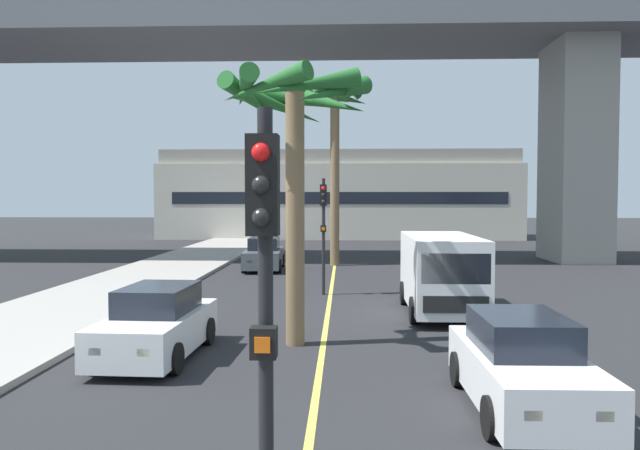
# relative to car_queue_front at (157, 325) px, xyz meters

# --- Properties ---
(lane_stripe_center) EXTENTS (0.14, 56.00, 0.01)m
(lane_stripe_center) POSITION_rel_car_queue_front_xyz_m (3.61, 9.33, -0.72)
(lane_stripe_center) COLOR #DBCC4C
(lane_stripe_center) RESTS_ON ground
(bridge_overpass) EXTENTS (78.46, 8.00, 16.25)m
(bridge_overpass) POSITION_rel_car_queue_front_xyz_m (4.71, 21.52, 12.09)
(bridge_overpass) COLOR slate
(bridge_overpass) RESTS_ON ground
(pier_building_backdrop) EXTENTS (30.60, 8.04, 7.52)m
(pier_building_backdrop) POSITION_rel_car_queue_front_xyz_m (3.61, 41.28, 2.98)
(pier_building_backdrop) COLOR beige
(pier_building_backdrop) RESTS_ON ground
(car_queue_front) EXTENTS (1.95, 4.16, 1.56)m
(car_queue_front) POSITION_rel_car_queue_front_xyz_m (0.00, 0.00, 0.00)
(car_queue_front) COLOR white
(car_queue_front) RESTS_ON ground
(car_queue_second) EXTENTS (1.96, 4.16, 1.56)m
(car_queue_second) POSITION_rel_car_queue_front_xyz_m (0.21, 16.48, 0.00)
(car_queue_second) COLOR #4C5156
(car_queue_second) RESTS_ON ground
(car_queue_third) EXTENTS (1.86, 4.11, 1.56)m
(car_queue_third) POSITION_rel_car_queue_front_xyz_m (7.06, -3.08, 0.00)
(car_queue_third) COLOR white
(car_queue_third) RESTS_ON ground
(delivery_van) EXTENTS (2.19, 5.26, 2.36)m
(delivery_van) POSITION_rel_car_queue_front_xyz_m (7.03, 5.36, 0.57)
(delivery_van) COLOR white
(delivery_van) RESTS_ON ground
(traffic_light_median_near) EXTENTS (0.24, 0.37, 4.20)m
(traffic_light_median_near) POSITION_rel_car_queue_front_xyz_m (3.50, -8.58, 1.99)
(traffic_light_median_near) COLOR black
(traffic_light_median_near) RESTS_ON ground
(traffic_light_median_far) EXTENTS (0.24, 0.37, 4.20)m
(traffic_light_median_far) POSITION_rel_car_queue_front_xyz_m (3.36, 8.83, 1.99)
(traffic_light_median_far) COLOR black
(traffic_light_median_far) RESTS_ON ground
(palm_tree_near_median) EXTENTS (3.58, 3.58, 9.28)m
(palm_tree_near_median) POSITION_rel_car_queue_front_xyz_m (3.62, 18.51, 6.41)
(palm_tree_near_median) COLOR brown
(palm_tree_near_median) RESTS_ON ground
(palm_tree_mid_median) EXTENTS (3.60, 3.67, 6.47)m
(palm_tree_mid_median) POSITION_rel_car_queue_front_xyz_m (2.94, 1.31, 4.56)
(palm_tree_mid_median) COLOR brown
(palm_tree_mid_median) RESTS_ON ground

